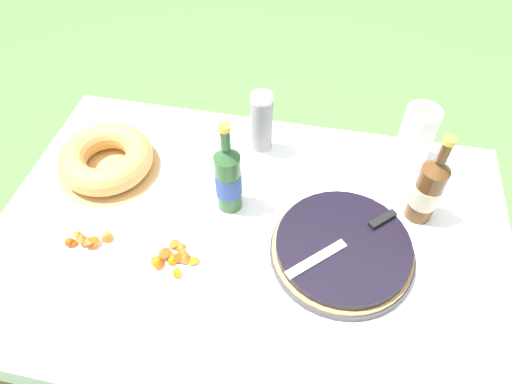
{
  "coord_description": "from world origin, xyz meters",
  "views": [
    {
      "loc": [
        0.17,
        -0.75,
        1.87
      ],
      "look_at": [
        -0.0,
        0.11,
        0.83
      ],
      "focal_mm": 32.0,
      "sensor_mm": 36.0,
      "label": 1
    }
  ],
  "objects": [
    {
      "name": "tablecloth",
      "position": [
        0.0,
        0.0,
        0.75
      ],
      "size": [
        1.51,
        1.01,
        0.1
      ],
      "color": "white",
      "rests_on": "garden_table"
    },
    {
      "name": "cider_bottle_green",
      "position": [
        -0.08,
        0.1,
        0.89
      ],
      "size": [
        0.08,
        0.08,
        0.32
      ],
      "color": "#2D562D",
      "rests_on": "tablecloth"
    },
    {
      "name": "serving_knife",
      "position": [
        0.29,
        0.0,
        0.83
      ],
      "size": [
        0.29,
        0.28,
        0.01
      ],
      "rotation": [
        0.0,
        0.0,
        3.91
      ],
      "color": "silver",
      "rests_on": "berry_tart"
    },
    {
      "name": "cup_stack",
      "position": [
        -0.03,
        0.35,
        0.88
      ],
      "size": [
        0.07,
        0.07,
        0.23
      ],
      "color": "white",
      "rests_on": "tablecloth"
    },
    {
      "name": "paper_towel_roll",
      "position": [
        0.46,
        0.4,
        0.87
      ],
      "size": [
        0.11,
        0.11,
        0.21
      ],
      "color": "white",
      "rests_on": "tablecloth"
    },
    {
      "name": "snack_plate_left",
      "position": [
        -0.44,
        -0.15,
        0.78
      ],
      "size": [
        0.22,
        0.22,
        0.06
      ],
      "color": "white",
      "rests_on": "tablecloth"
    },
    {
      "name": "cider_bottle_amber",
      "position": [
        0.48,
        0.17,
        0.88
      ],
      "size": [
        0.08,
        0.08,
        0.31
      ],
      "color": "brown",
      "rests_on": "tablecloth"
    },
    {
      "name": "berry_tart",
      "position": [
        0.27,
        -0.02,
        0.79
      ],
      "size": [
        0.41,
        0.41,
        0.06
      ],
      "color": "#38383D",
      "rests_on": "tablecloth"
    },
    {
      "name": "ground_plane",
      "position": [
        0.0,
        0.0,
        0.0
      ],
      "size": [
        16.0,
        16.0,
        0.0
      ],
      "primitive_type": "plane",
      "color": "#568442"
    },
    {
      "name": "bundt_cake",
      "position": [
        -0.5,
        0.16,
        0.81
      ],
      "size": [
        0.33,
        0.33,
        0.09
      ],
      "color": "tan",
      "rests_on": "tablecloth"
    },
    {
      "name": "snack_plate_near",
      "position": [
        -0.18,
        -0.13,
        0.78
      ],
      "size": [
        0.2,
        0.2,
        0.06
      ],
      "color": "white",
      "rests_on": "tablecloth"
    },
    {
      "name": "garden_table",
      "position": [
        0.0,
        0.0,
        0.69
      ],
      "size": [
        1.5,
        1.0,
        0.76
      ],
      "color": "brown",
      "rests_on": "ground_plane"
    }
  ]
}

